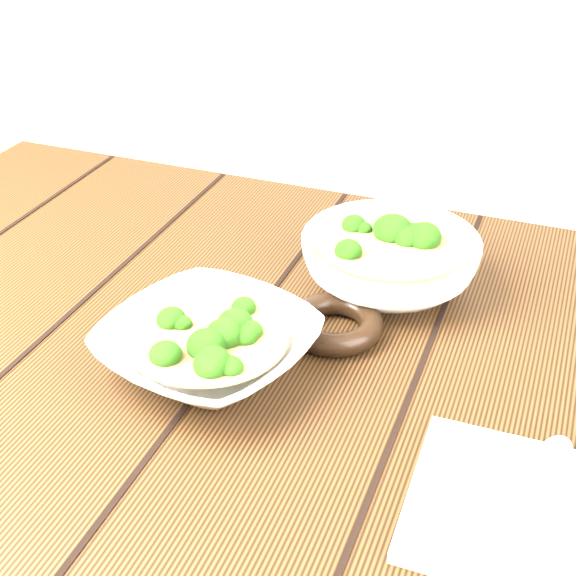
% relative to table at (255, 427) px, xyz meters
% --- Properties ---
extents(table, '(1.20, 0.80, 0.75)m').
position_rel_table_xyz_m(table, '(0.00, 0.00, 0.00)').
color(table, '#3A2410').
rests_on(table, ground).
extents(soup_bowl_front, '(0.25, 0.25, 0.06)m').
position_rel_table_xyz_m(soup_bowl_front, '(-0.03, -0.05, 0.15)').
color(soup_bowl_front, white).
rests_on(soup_bowl_front, table).
extents(soup_bowl_back, '(0.27, 0.27, 0.08)m').
position_rel_table_xyz_m(soup_bowl_back, '(0.11, 0.17, 0.16)').
color(soup_bowl_back, white).
rests_on(soup_bowl_back, table).
extents(trivet, '(0.13, 0.13, 0.03)m').
position_rel_table_xyz_m(trivet, '(0.08, 0.05, 0.13)').
color(trivet, black).
rests_on(trivet, table).
extents(napkin, '(0.21, 0.17, 0.01)m').
position_rel_table_xyz_m(napkin, '(0.31, -0.14, 0.13)').
color(napkin, beige).
rests_on(napkin, table).
extents(spoon_left, '(0.06, 0.17, 0.01)m').
position_rel_table_xyz_m(spoon_left, '(0.31, -0.10, 0.13)').
color(spoon_left, '#B9B1A3').
rests_on(spoon_left, napkin).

